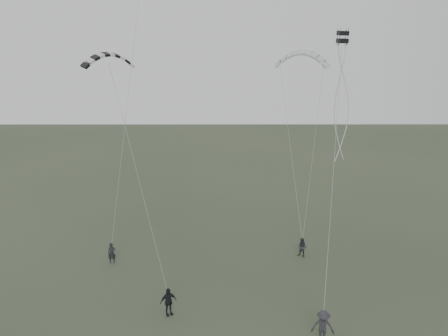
{
  "coord_description": "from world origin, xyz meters",
  "views": [
    {
      "loc": [
        1.01,
        -22.96,
        14.79
      ],
      "look_at": [
        1.08,
        5.26,
        7.35
      ],
      "focal_mm": 35.0,
      "sensor_mm": 36.0,
      "label": 1
    }
  ],
  "objects_px": {
    "flyer_left": "(112,253)",
    "flyer_right": "(302,248)",
    "flyer_center": "(168,302)",
    "kite_striped": "(108,54)",
    "flyer_far": "(323,327)",
    "kite_pale_large": "(302,52)",
    "kite_box": "(343,37)"
  },
  "relations": [
    {
      "from": "flyer_left",
      "to": "flyer_right",
      "type": "xyz_separation_m",
      "value": [
        14.0,
        0.96,
        -0.03
      ]
    },
    {
      "from": "flyer_right",
      "to": "flyer_center",
      "type": "height_order",
      "value": "flyer_center"
    },
    {
      "from": "kite_striped",
      "to": "flyer_right",
      "type": "bearing_deg",
      "value": -14.33
    },
    {
      "from": "flyer_far",
      "to": "kite_pale_large",
      "type": "relative_size",
      "value": 0.43
    },
    {
      "from": "flyer_right",
      "to": "flyer_far",
      "type": "distance_m",
      "value": 10.13
    },
    {
      "from": "flyer_left",
      "to": "kite_box",
      "type": "xyz_separation_m",
      "value": [
        15.23,
        -1.85,
        14.97
      ]
    },
    {
      "from": "flyer_right",
      "to": "kite_striped",
      "type": "relative_size",
      "value": 0.48
    },
    {
      "from": "flyer_right",
      "to": "kite_pale_large",
      "type": "xyz_separation_m",
      "value": [
        0.41,
        6.12,
        14.12
      ]
    },
    {
      "from": "kite_pale_large",
      "to": "flyer_left",
      "type": "bearing_deg",
      "value": -134.55
    },
    {
      "from": "flyer_center",
      "to": "kite_pale_large",
      "type": "height_order",
      "value": "kite_pale_large"
    },
    {
      "from": "flyer_left",
      "to": "flyer_center",
      "type": "distance_m",
      "value": 8.17
    },
    {
      "from": "kite_pale_large",
      "to": "kite_box",
      "type": "xyz_separation_m",
      "value": [
        0.82,
        -8.93,
        0.87
      ]
    },
    {
      "from": "flyer_right",
      "to": "kite_pale_large",
      "type": "bearing_deg",
      "value": 118.73
    },
    {
      "from": "kite_pale_large",
      "to": "kite_box",
      "type": "relative_size",
      "value": 6.33
    },
    {
      "from": "flyer_left",
      "to": "kite_pale_large",
      "type": "height_order",
      "value": "kite_pale_large"
    },
    {
      "from": "flyer_left",
      "to": "kite_striped",
      "type": "relative_size",
      "value": 0.5
    },
    {
      "from": "flyer_left",
      "to": "flyer_right",
      "type": "bearing_deg",
      "value": -7.15
    },
    {
      "from": "flyer_right",
      "to": "kite_striped",
      "type": "height_order",
      "value": "kite_striped"
    },
    {
      "from": "flyer_center",
      "to": "flyer_far",
      "type": "height_order",
      "value": "flyer_far"
    },
    {
      "from": "kite_box",
      "to": "flyer_left",
      "type": "bearing_deg",
      "value": 166.11
    },
    {
      "from": "flyer_left",
      "to": "kite_striped",
      "type": "xyz_separation_m",
      "value": [
        1.45,
        -3.02,
        13.97
      ]
    },
    {
      "from": "flyer_far",
      "to": "kite_box",
      "type": "xyz_separation_m",
      "value": [
        1.95,
        7.3,
        14.78
      ]
    },
    {
      "from": "flyer_right",
      "to": "kite_box",
      "type": "height_order",
      "value": "kite_box"
    },
    {
      "from": "kite_pale_large",
      "to": "flyer_center",
      "type": "bearing_deg",
      "value": -105.65
    },
    {
      "from": "flyer_far",
      "to": "kite_box",
      "type": "bearing_deg",
      "value": 85.02
    },
    {
      "from": "flyer_center",
      "to": "kite_pale_large",
      "type": "relative_size",
      "value": 0.39
    },
    {
      "from": "flyer_left",
      "to": "kite_pale_large",
      "type": "bearing_deg",
      "value": 15.09
    },
    {
      "from": "flyer_right",
      "to": "kite_pale_large",
      "type": "height_order",
      "value": "kite_pale_large"
    },
    {
      "from": "kite_pale_large",
      "to": "kite_striped",
      "type": "xyz_separation_m",
      "value": [
        -12.96,
        -10.1,
        -0.12
      ]
    },
    {
      "from": "flyer_left",
      "to": "kite_box",
      "type": "height_order",
      "value": "kite_box"
    },
    {
      "from": "flyer_right",
      "to": "kite_box",
      "type": "bearing_deg",
      "value": -33.7
    },
    {
      "from": "flyer_center",
      "to": "flyer_far",
      "type": "xyz_separation_m",
      "value": [
        8.39,
        -2.6,
        0.1
      ]
    }
  ]
}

